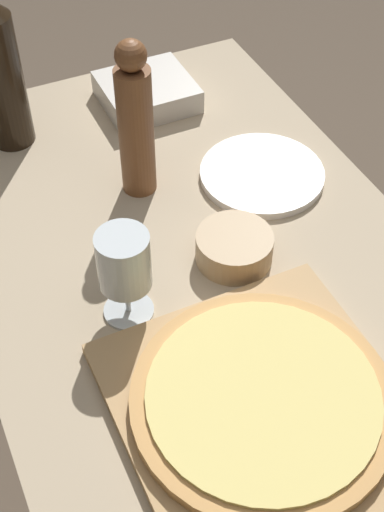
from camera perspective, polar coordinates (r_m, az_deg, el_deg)
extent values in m
cube|color=tan|center=(1.07, 2.70, -4.28)|extent=(0.71, 1.34, 0.03)
cylinder|color=brown|center=(1.81, 1.89, 4.73)|extent=(0.06, 0.06, 0.74)
cube|color=tan|center=(0.95, 5.58, -11.94)|extent=(0.36, 0.37, 0.02)
cylinder|color=tan|center=(0.93, 5.66, -11.37)|extent=(0.34, 0.34, 0.02)
cylinder|color=#EAD67A|center=(0.92, 5.71, -10.98)|extent=(0.30, 0.30, 0.01)
cylinder|color=black|center=(1.31, -15.02, 13.30)|extent=(0.08, 0.08, 0.25)
cylinder|color=brown|center=(1.17, -4.49, 9.81)|extent=(0.06, 0.06, 0.23)
sphere|color=brown|center=(1.09, -4.93, 15.69)|extent=(0.05, 0.05, 0.05)
cylinder|color=silver|center=(1.05, -5.07, -4.35)|extent=(0.07, 0.07, 0.00)
cylinder|color=silver|center=(1.02, -5.19, -3.21)|extent=(0.01, 0.01, 0.06)
cylinder|color=silver|center=(0.97, -5.48, -0.39)|extent=(0.08, 0.08, 0.09)
cylinder|color=tan|center=(1.10, 3.40, 0.69)|extent=(0.12, 0.12, 0.05)
cylinder|color=white|center=(1.26, 5.61, 6.54)|extent=(0.22, 0.22, 0.01)
cube|color=beige|center=(1.42, -3.63, 12.94)|extent=(0.17, 0.16, 0.05)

